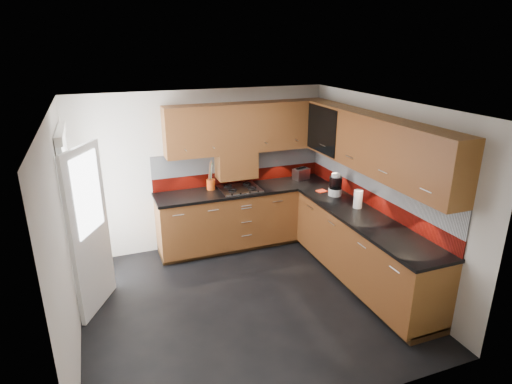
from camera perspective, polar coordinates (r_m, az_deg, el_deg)
name	(u,v)px	position (r m, az deg, el deg)	size (l,w,h in m)	color
room	(244,188)	(4.80, -1.63, 0.60)	(4.00, 3.80, 2.64)	black
base_cabinets	(298,233)	(6.20, 5.62, -5.52)	(2.70, 3.20, 0.95)	brown
countertop	(299,203)	(5.99, 5.71, -1.42)	(2.72, 3.22, 0.04)	black
backsplash	(306,177)	(6.18, 6.74, 2.06)	(2.70, 3.20, 0.54)	maroon
upper_cabinets	(310,136)	(5.87, 7.23, 7.46)	(2.50, 3.20, 0.72)	brown
extractor_hood	(236,165)	(6.48, -2.65, 3.64)	(0.60, 0.33, 0.40)	brown
glass_cabinet	(331,128)	(6.35, 9.91, 8.47)	(0.32, 0.80, 0.66)	black
back_door	(80,223)	(5.43, -22.41, -3.88)	(0.42, 1.19, 2.04)	white
gas_hob	(240,188)	(6.43, -2.14, 0.47)	(0.59, 0.52, 0.05)	silver
utensil_pot	(211,183)	(6.43, -6.05, 1.19)	(0.13, 0.13, 0.45)	#D14B13
toaster	(301,174)	(6.92, 6.03, 2.42)	(0.29, 0.23, 0.19)	silver
food_processor	(335,186)	(6.24, 10.54, 0.84)	(0.19, 0.19, 0.32)	white
paper_towel	(358,199)	(5.85, 13.44, -0.92)	(0.12, 0.12, 0.25)	white
orange_cloth	(322,191)	(6.41, 8.74, 0.12)	(0.14, 0.12, 0.01)	#F2391A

